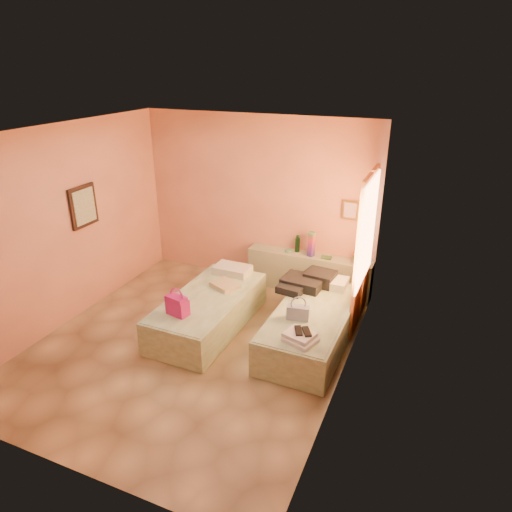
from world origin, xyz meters
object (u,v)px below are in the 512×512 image
Objects in this scene: flower_vase at (358,257)px; magenta_handbag at (177,305)px; blue_handbag at (298,313)px; water_bottle at (297,244)px; bed_right at (312,327)px; bed_left at (209,311)px; headboard_ledge at (309,273)px; towel_stack at (301,338)px; green_book at (326,258)px.

magenta_handbag is at bearing -131.22° from flower_vase.
magenta_handbag is 1.03× the size of blue_handbag.
bed_right is at bearing -64.50° from water_bottle.
bed_right is (1.48, 0.17, 0.00)m from bed_left.
headboard_ledge is 1.77m from blue_handbag.
magenta_handbag reaches higher than bed_left.
headboard_ledge is 0.91m from flower_vase.
flower_vase is at bearing -3.91° from headboard_ledge.
blue_handbag reaches higher than bed_left.
magenta_handbag reaches higher than bed_right.
water_bottle reaches higher than bed_left.
towel_stack is at bearing -70.69° from water_bottle.
towel_stack is at bearing -75.71° from headboard_ledge.
blue_handbag is at bearing -71.33° from water_bottle.
bed_left is at bearing -133.34° from green_book.
water_bottle reaches higher than magenta_handbag.
bed_right is 12.47× the size of green_book.
blue_handbag is (0.60, -1.77, -0.20)m from water_bottle.
green_book is at bearing -8.88° from water_bottle.
headboard_ledge reaches higher than bed_right.
flower_vase reaches higher than towel_stack.
blue_handbag is 0.81× the size of towel_stack.
bed_right is at bearing -102.14° from flower_vase.
water_bottle reaches higher than headboard_ledge.
towel_stack is at bearing -87.35° from green_book.
headboard_ledge reaches higher than bed_left.
blue_handbag reaches higher than headboard_ledge.
bed_left is 1.00× the size of bed_right.
bed_left is 2.43m from flower_vase.
green_book is 2.18m from towel_stack.
bed_left is at bearing -114.62° from water_bottle.
headboard_ledge is 8.08× the size of flower_vase.
towel_stack is (-0.23, -2.14, -0.23)m from flower_vase.
flower_vase is at bearing 42.20° from bed_left.
headboard_ledge is 5.86× the size of towel_stack.
flower_vase is (0.78, -0.05, 0.45)m from headboard_ledge.
water_bottle is (-0.71, 1.50, 0.54)m from bed_right.
magenta_handbag is at bearing -111.23° from water_bottle.
headboard_ledge is 2.50m from magenta_handbag.
bed_right is at bearing 7.59° from bed_left.
headboard_ledge is 1.90m from bed_left.
flower_vase is 0.87× the size of magenta_handbag.
headboard_ledge is 12.79× the size of green_book.
bed_left is 7.89× the size of flower_vase.
magenta_handbag is (-0.88, -2.27, -0.15)m from water_bottle.
headboard_ledge is at bearing 169.99° from green_book.
water_bottle is 1.87m from blue_handbag.
bed_left is at bearing -138.66° from flower_vase.
water_bottle is at bearing 66.24° from bed_left.
towel_stack is (0.27, -2.16, -0.11)m from green_book.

